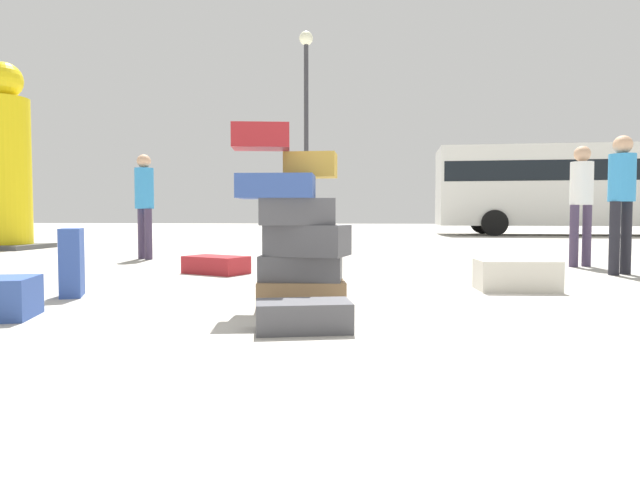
# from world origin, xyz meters

# --- Properties ---
(ground_plane) EXTENTS (80.00, 80.00, 0.00)m
(ground_plane) POSITION_xyz_m (0.00, 0.00, 0.00)
(ground_plane) COLOR #ADA89E
(suitcase_tower) EXTENTS (0.92, 0.67, 1.41)m
(suitcase_tower) POSITION_xyz_m (-0.53, -0.12, 0.59)
(suitcase_tower) COLOR olive
(suitcase_tower) RESTS_ON ground
(suitcase_cream_right_side) EXTENTS (0.76, 0.47, 0.29)m
(suitcase_cream_right_side) POSITION_xyz_m (1.41, 1.04, 0.15)
(suitcase_cream_right_side) COLOR beige
(suitcase_cream_right_side) RESTS_ON ground
(suitcase_navy_upright_blue) EXTENTS (0.29, 0.37, 0.60)m
(suitcase_navy_upright_blue) POSITION_xyz_m (-2.59, 0.18, 0.30)
(suitcase_navy_upright_blue) COLOR #334F99
(suitcase_navy_upright_blue) RESTS_ON ground
(suitcase_charcoal_behind_tower) EXTENTS (0.64, 0.45, 0.19)m
(suitcase_charcoal_behind_tower) POSITION_xyz_m (-0.34, -0.95, 0.09)
(suitcase_charcoal_behind_tower) COLOR #4C4C51
(suitcase_charcoal_behind_tower) RESTS_ON ground
(suitcase_maroon_foreground_far) EXTENTS (0.86, 0.70, 0.21)m
(suitcase_maroon_foreground_far) POSITION_xyz_m (-1.90, 2.11, 0.11)
(suitcase_maroon_foreground_far) COLOR maroon
(suitcase_maroon_foreground_far) RESTS_ON ground
(person_bearded_onlooker) EXTENTS (0.30, 0.30, 1.67)m
(person_bearded_onlooker) POSITION_xyz_m (2.97, 2.57, 1.00)
(person_bearded_onlooker) COLOR black
(person_bearded_onlooker) RESTS_ON ground
(person_tourist_with_camera) EXTENTS (0.32, 0.30, 1.67)m
(person_tourist_with_camera) POSITION_xyz_m (2.86, 3.56, 1.00)
(person_tourist_with_camera) COLOR #3F334C
(person_tourist_with_camera) RESTS_ON ground
(person_passerby_in_red) EXTENTS (0.30, 0.30, 1.70)m
(person_passerby_in_red) POSITION_xyz_m (-3.72, 4.03, 1.01)
(person_passerby_in_red) COLOR #3F334C
(person_passerby_in_red) RESTS_ON ground
(yellow_dummy_statue) EXTENTS (1.33, 1.33, 3.92)m
(yellow_dummy_statue) POSITION_xyz_m (-7.78, 6.17, 1.74)
(yellow_dummy_statue) COLOR yellow
(yellow_dummy_statue) RESTS_ON ground
(parked_bus) EXTENTS (10.40, 2.86, 3.15)m
(parked_bus) POSITION_xyz_m (7.31, 15.84, 1.83)
(parked_bus) COLOR silver
(parked_bus) RESTS_ON ground
(lamp_post) EXTENTS (0.36, 0.36, 5.51)m
(lamp_post) POSITION_xyz_m (-1.90, 9.70, 3.65)
(lamp_post) COLOR #333338
(lamp_post) RESTS_ON ground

